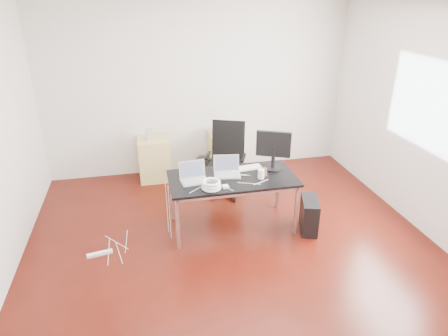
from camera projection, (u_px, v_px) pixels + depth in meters
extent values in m
plane|color=#390C06|center=(234.00, 249.00, 4.87)|extent=(5.00, 5.00, 0.00)
plane|color=silver|center=(237.00, 2.00, 3.72)|extent=(5.00, 5.00, 0.00)
plane|color=silver|center=(198.00, 89.00, 6.52)|extent=(5.00, 0.00, 5.00)
plane|color=silver|center=(350.00, 309.00, 2.07)|extent=(5.00, 0.00, 5.00)
plane|color=silver|center=(437.00, 126.00, 4.78)|extent=(0.00, 5.00, 5.00)
plane|color=white|center=(428.00, 106.00, 4.88)|extent=(0.00, 1.50, 1.50)
cube|color=black|center=(232.00, 178.00, 5.05)|extent=(1.60, 0.80, 0.03)
cube|color=silver|center=(178.00, 224.00, 4.74)|extent=(0.04, 0.04, 0.70)
cube|color=silver|center=(172.00, 197.00, 5.37)|extent=(0.04, 0.04, 0.70)
cube|color=silver|center=(296.00, 211.00, 5.04)|extent=(0.04, 0.04, 0.70)
cube|color=silver|center=(278.00, 186.00, 5.66)|extent=(0.04, 0.04, 0.70)
cylinder|color=black|center=(226.00, 180.00, 6.10)|extent=(0.06, 0.06, 0.47)
cube|color=black|center=(226.00, 164.00, 5.99)|extent=(0.62, 0.61, 0.06)
cube|color=black|center=(228.00, 140.00, 6.06)|extent=(0.46, 0.27, 0.55)
cube|color=tan|center=(154.00, 159.00, 6.55)|extent=(0.50, 0.50, 0.70)
cube|color=tan|center=(225.00, 153.00, 6.79)|extent=(0.50, 0.50, 0.70)
cube|color=black|center=(309.00, 215.00, 5.19)|extent=(0.32, 0.49, 0.44)
cylinder|color=black|center=(203.00, 166.00, 6.82)|extent=(0.25, 0.25, 0.28)
cube|color=white|center=(100.00, 254.00, 4.77)|extent=(0.31, 0.11, 0.04)
cube|color=silver|center=(195.00, 182.00, 4.91)|extent=(0.35, 0.26, 0.01)
cube|color=silver|center=(192.00, 169.00, 4.96)|extent=(0.33, 0.08, 0.22)
cube|color=#475166|center=(192.00, 170.00, 4.95)|extent=(0.29, 0.07, 0.18)
cube|color=silver|center=(227.00, 175.00, 5.07)|extent=(0.36, 0.28, 0.01)
cube|color=silver|center=(227.00, 163.00, 5.13)|extent=(0.33, 0.09, 0.22)
cube|color=#475166|center=(227.00, 164.00, 5.13)|extent=(0.29, 0.08, 0.18)
cylinder|color=black|center=(273.00, 168.00, 5.29)|extent=(0.26, 0.26, 0.02)
cylinder|color=black|center=(273.00, 157.00, 5.22)|extent=(0.05, 0.05, 0.30)
cube|color=black|center=(274.00, 144.00, 5.16)|extent=(0.43, 0.23, 0.34)
cube|color=#475166|center=(273.00, 143.00, 5.19)|extent=(0.36, 0.17, 0.29)
cube|color=white|center=(245.00, 168.00, 5.27)|extent=(0.45, 0.19, 0.02)
cylinder|color=white|center=(261.00, 174.00, 4.99)|extent=(0.08, 0.08, 0.12)
cylinder|color=brown|center=(264.00, 172.00, 5.07)|extent=(0.09, 0.09, 0.10)
torus|color=white|center=(211.00, 187.00, 4.75)|extent=(0.24, 0.24, 0.04)
torus|color=white|center=(211.00, 185.00, 4.73)|extent=(0.23, 0.23, 0.04)
torus|color=white|center=(211.00, 182.00, 4.72)|extent=(0.22, 0.22, 0.04)
cube|color=white|center=(225.00, 187.00, 4.78)|extent=(0.08, 0.08, 0.03)
cube|color=#9E9E9E|center=(149.00, 135.00, 6.32)|extent=(0.10, 0.09, 0.18)
cube|color=black|center=(222.00, 131.00, 6.61)|extent=(0.33, 0.28, 0.09)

